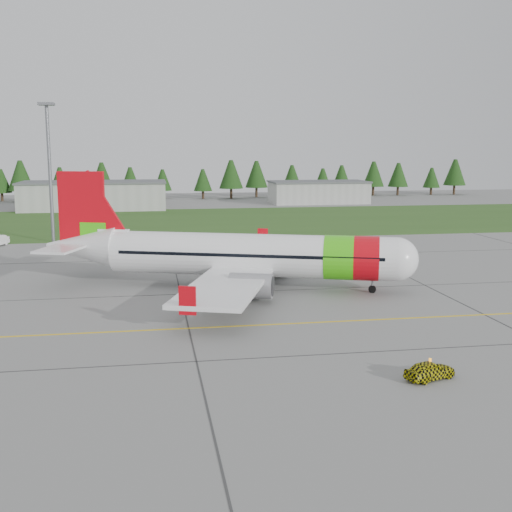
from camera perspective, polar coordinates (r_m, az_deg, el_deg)
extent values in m
plane|color=gray|center=(46.63, 13.59, -8.11)|extent=(320.00, 320.00, 0.00)
cylinder|color=white|center=(64.00, -0.45, 0.09)|extent=(28.21, 13.47, 4.26)
sphere|color=white|center=(63.06, 12.36, -0.28)|extent=(4.26, 4.26, 4.26)
cone|color=white|center=(69.43, -15.25, 0.82)|extent=(8.63, 6.56, 4.26)
cube|color=black|center=(63.01, 12.67, 0.06)|extent=(2.59, 3.26, 0.61)
cylinder|color=#42D30F|center=(63.04, 7.39, -0.14)|extent=(4.12, 5.04, 4.34)
cylinder|color=red|center=(62.99, 9.78, -0.20)|extent=(3.71, 4.89, 4.34)
cube|color=white|center=(64.31, -0.92, -0.95)|extent=(17.30, 34.97, 0.39)
cube|color=red|center=(81.29, 0.61, 1.70)|extent=(1.30, 0.62, 2.19)
cube|color=red|center=(47.88, -6.11, -3.96)|extent=(1.30, 0.62, 2.19)
cylinder|color=gray|center=(69.97, 1.32, -0.59)|extent=(4.47, 3.47, 2.29)
cylinder|color=gray|center=(58.34, -0.44, -2.65)|extent=(4.47, 3.47, 2.29)
cube|color=red|center=(68.89, -15.22, 3.82)|extent=(4.87, 2.04, 8.30)
cube|color=#42D30F|center=(68.66, -14.22, 1.83)|extent=(2.83, 1.38, 2.62)
cube|color=white|center=(69.62, -15.67, 1.05)|extent=(7.48, 13.01, 0.24)
cylinder|color=slate|center=(63.49, 10.30, -2.55)|extent=(0.20, 0.20, 1.53)
cylinder|color=black|center=(63.57, 10.29, -2.90)|extent=(0.80, 0.54, 0.74)
cylinder|color=slate|center=(67.68, -1.35, -1.41)|extent=(0.24, 0.24, 2.08)
cylinder|color=black|center=(67.85, -1.71, -1.79)|extent=(1.24, 0.84, 1.14)
cylinder|color=slate|center=(61.81, -2.45, -2.48)|extent=(0.24, 0.24, 2.08)
cylinder|color=black|center=(62.00, -2.84, -2.89)|extent=(1.24, 0.84, 1.14)
imported|color=#D8D10C|center=(40.75, 15.25, -8.31)|extent=(1.52, 1.65, 3.35)
cube|color=#30561E|center=(124.81, -1.28, 3.19)|extent=(320.00, 50.00, 0.03)
cube|color=gold|center=(53.76, 10.25, -5.60)|extent=(120.00, 0.25, 0.02)
cube|color=#A8A8A3|center=(151.62, -14.20, 5.17)|extent=(32.00, 14.00, 6.00)
cube|color=#A8A8A3|center=(164.82, 5.55, 5.62)|extent=(24.00, 12.00, 5.20)
cylinder|color=slate|center=(99.82, -17.84, 6.88)|extent=(0.50, 0.50, 20.00)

